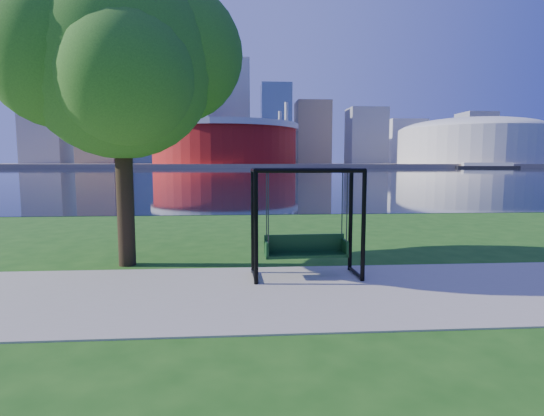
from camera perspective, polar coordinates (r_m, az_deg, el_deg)
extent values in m
plane|color=#1E5114|center=(8.86, 1.25, -10.47)|extent=(900.00, 900.00, 0.00)
cube|color=#9E937F|center=(8.38, 1.58, -11.34)|extent=(120.00, 4.00, 0.03)
cube|color=black|center=(110.48, -3.71, 4.77)|extent=(900.00, 180.00, 0.02)
cube|color=#937F60|center=(314.46, -3.99, 5.79)|extent=(900.00, 228.00, 2.00)
cylinder|color=maroon|center=(243.85, -6.34, 8.51)|extent=(80.00, 80.00, 22.00)
cylinder|color=silver|center=(244.44, -6.37, 10.73)|extent=(83.00, 83.00, 3.00)
cylinder|color=silver|center=(263.98, 1.06, 9.44)|extent=(2.00, 2.00, 32.00)
cylinder|color=silver|center=(266.26, -13.38, 9.25)|extent=(2.00, 2.00, 32.00)
cylinder|color=silver|center=(228.89, -14.93, 9.76)|extent=(2.00, 2.00, 32.00)
cylinder|color=silver|center=(226.23, 1.94, 10.00)|extent=(2.00, 2.00, 32.00)
cylinder|color=beige|center=(278.93, 25.25, 7.46)|extent=(84.00, 84.00, 20.00)
ellipsoid|color=beige|center=(279.38, 25.34, 9.30)|extent=(84.00, 84.00, 15.12)
cube|color=gray|center=(348.88, -28.11, 10.39)|extent=(28.00, 28.00, 62.00)
cube|color=#998466|center=(326.92, -22.37, 13.28)|extent=(26.00, 26.00, 88.00)
cube|color=slate|center=(343.78, -16.16, 13.70)|extent=(30.00, 24.00, 95.00)
cube|color=gray|center=(317.88, -11.44, 12.37)|extent=(24.00, 24.00, 72.00)
cube|color=silver|center=(345.84, -5.75, 12.61)|extent=(32.00, 28.00, 80.00)
cube|color=slate|center=(320.76, 0.52, 11.18)|extent=(22.00, 22.00, 58.00)
cube|color=#998466|center=(338.90, 5.46, 10.03)|extent=(26.00, 26.00, 48.00)
cube|color=gray|center=(337.96, 12.53, 9.41)|extent=(28.00, 24.00, 42.00)
cube|color=silver|center=(374.39, 17.35, 8.49)|extent=(30.00, 26.00, 36.00)
cube|color=gray|center=(377.86, 25.64, 8.45)|extent=(24.00, 24.00, 40.00)
cube|color=#998466|center=(411.32, 29.46, 7.46)|extent=(26.00, 26.00, 32.00)
sphere|color=#998466|center=(336.54, -22.72, 21.31)|extent=(10.00, 10.00, 10.00)
cylinder|color=black|center=(8.66, -2.17, -2.83)|extent=(0.10, 0.10, 2.37)
cylinder|color=black|center=(9.10, 12.20, -2.52)|extent=(0.10, 0.10, 2.37)
cylinder|color=black|center=(9.57, -2.57, -1.97)|extent=(0.10, 0.10, 2.37)
cylinder|color=black|center=(9.97, 10.52, -1.74)|extent=(0.10, 0.10, 2.37)
cylinder|color=black|center=(8.71, 5.27, 5.03)|extent=(2.27, 0.18, 0.09)
cylinder|color=black|center=(9.62, 4.16, 5.13)|extent=(2.27, 0.18, 0.09)
cylinder|color=black|center=(9.01, -2.42, 5.08)|extent=(0.13, 0.93, 0.09)
cylinder|color=black|center=(9.34, -2.35, -9.07)|extent=(0.11, 0.93, 0.07)
cylinder|color=black|center=(9.44, 11.47, 5.01)|extent=(0.13, 0.93, 0.09)
cylinder|color=black|center=(9.75, 11.19, -8.53)|extent=(0.11, 0.93, 0.07)
cube|color=black|center=(9.38, 4.59, -6.30)|extent=(1.82, 0.53, 0.06)
cube|color=black|center=(9.53, 4.37, -4.72)|extent=(1.80, 0.12, 0.39)
cube|color=black|center=(9.23, -0.74, -5.58)|extent=(0.07, 0.46, 0.35)
cube|color=black|center=(9.55, 9.75, -5.27)|extent=(0.07, 0.46, 0.35)
cylinder|color=#343439|center=(8.90, -0.49, -0.07)|extent=(0.03, 0.03, 1.49)
cylinder|color=#343439|center=(9.23, 10.05, 0.05)|extent=(0.03, 0.03, 1.49)
cylinder|color=#343439|center=(9.28, -0.73, 0.18)|extent=(0.03, 0.03, 1.49)
cylinder|color=#343439|center=(9.59, 9.42, 0.29)|extent=(0.03, 0.03, 1.49)
cylinder|color=black|center=(10.93, -19.21, 3.29)|extent=(0.41, 0.41, 4.11)
sphere|color=#30631D|center=(11.16, -19.74, 17.79)|extent=(4.48, 4.48, 4.48)
sphere|color=#30631D|center=(11.54, -12.85, 19.49)|extent=(3.36, 3.36, 3.36)
sphere|color=#30631D|center=(11.20, -26.15, 18.48)|extent=(3.55, 3.55, 3.55)
sphere|color=#30631D|center=(10.00, -19.13, 16.50)|extent=(2.99, 2.99, 2.99)
sphere|color=#30631D|center=(12.53, -21.03, 19.92)|extent=(3.17, 3.17, 3.17)
cube|color=black|center=(226.77, 26.91, 4.93)|extent=(27.83, 14.51, 1.08)
cube|color=beige|center=(226.76, 26.93, 5.27)|extent=(22.29, 11.69, 1.61)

